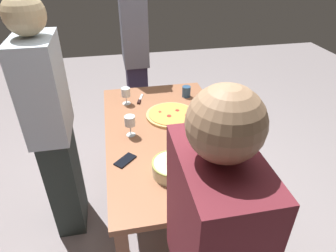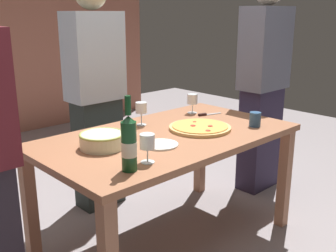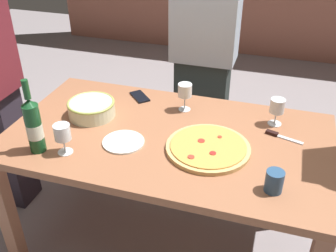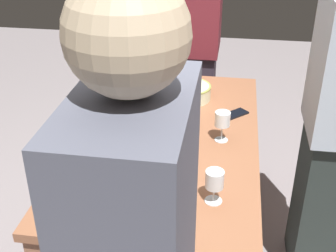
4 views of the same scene
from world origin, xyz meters
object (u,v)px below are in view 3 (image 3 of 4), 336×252
Objects in this scene: wine_glass_far_left at (185,92)px; side_plate at (123,142)px; wine_bottle at (34,125)px; wine_glass_by_bottle at (62,134)px; wine_glass_near_pizza at (277,107)px; cell_phone at (140,97)px; person_guest_right at (204,55)px; cup_amber at (274,181)px; dining_table at (168,150)px; pizza at (208,148)px; pizza_knife at (279,136)px; serving_bowl at (91,108)px.

side_plate is at bearing -116.08° from wine_glass_far_left.
wine_bottle is 0.13m from wine_glass_by_bottle.
wine_glass_near_pizza is at bearing 28.56° from wine_bottle.
wine_bottle is 0.70m from cell_phone.
person_guest_right is (-0.50, 0.52, 0.02)m from wine_glass_near_pizza.
cup_amber is 0.66× the size of cell_phone.
wine_glass_far_left is 0.46m from side_plate.
wine_glass_by_bottle is at bearing -145.39° from dining_table.
side_plate is at bearing -170.99° from pizza.
cell_phone is 0.77× the size of pizza_knife.
wine_glass_near_pizza is 1.06m from wine_glass_by_bottle.
dining_table is at bearing -164.62° from pizza_knife.
wine_bottle is at bearing -171.22° from wine_glass_by_bottle.
serving_bowl is (-0.44, 0.06, 0.14)m from dining_table.
wine_glass_by_bottle reaches higher than cup_amber.
wine_glass_by_bottle is (0.03, -0.34, 0.06)m from serving_bowl.
cell_phone is at bearing 174.91° from wine_glass_near_pizza.
wine_glass_far_left is at bearing 63.92° from side_plate.
dining_table is 0.66m from wine_bottle.
side_plate is at bearing -144.35° from dining_table.
wine_glass_near_pizza is 0.77× the size of pizza_knife.
serving_bowl reaches higher than dining_table.
pizza is 0.41m from side_plate.
serving_bowl is 0.15× the size of person_guest_right.
wine_glass_near_pizza is 0.72m from person_guest_right.
serving_bowl is 0.39m from wine_bottle.
wine_glass_near_pizza reaches higher than side_plate.
wine_glass_near_pizza reaches higher than pizza.
side_plate is (-0.71, 0.14, -0.04)m from cup_amber.
serving_bowl is at bearing -166.31° from cell_phone.
dining_table is 0.59m from wine_glass_near_pizza.
wine_glass_by_bottle is at bearing -149.04° from wine_glass_near_pizza.
serving_bowl reaches higher than pizza_knife.
cell_phone is 0.08× the size of person_guest_right.
dining_table is 0.25m from side_plate.
person_guest_right is at bearing 78.46° from side_plate.
person_guest_right reaches higher than wine_bottle.
cup_amber is at bearing -86.54° from wine_glass_near_pizza.
wine_glass_near_pizza is at bearing -0.81° from wine_glass_far_left.
wine_glass_near_pizza is 0.15m from pizza_knife.
serving_bowl is 0.32m from cell_phone.
serving_bowl is at bearing -174.93° from pizza_knife.
wine_glass_far_left reaches higher than wine_glass_near_pizza.
side_plate is (0.23, 0.15, -0.10)m from wine_glass_by_bottle.
serving_bowl is 0.35m from wine_glass_by_bottle.
dining_table is at bearing 35.65° from side_plate.
wine_glass_far_left is (-0.49, 0.01, 0.01)m from wine_glass_near_pizza.
wine_bottle reaches higher than side_plate.
pizza is 2.56× the size of wine_glass_far_left.
person_guest_right reaches higher than cup_amber.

